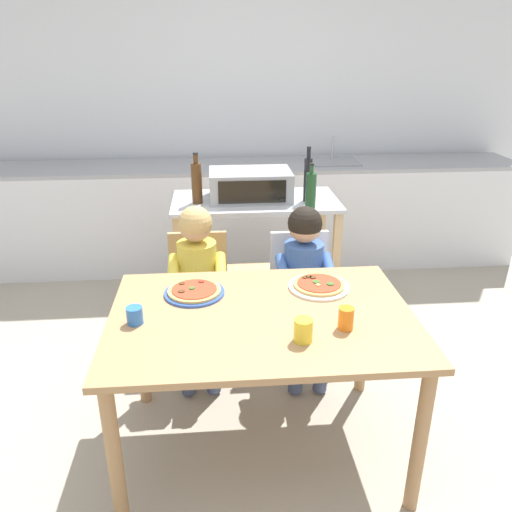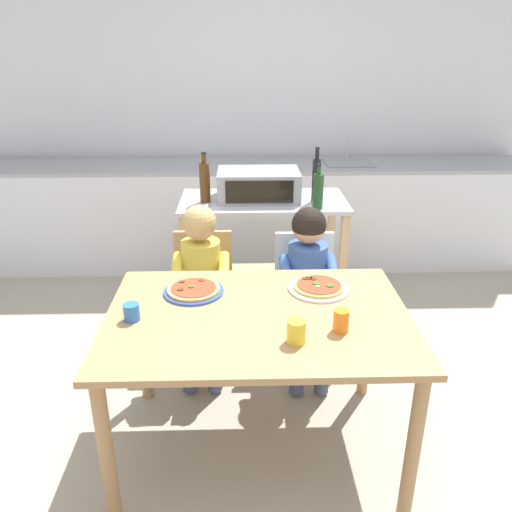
{
  "view_description": "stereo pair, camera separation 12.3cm",
  "coord_description": "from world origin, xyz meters",
  "px_view_note": "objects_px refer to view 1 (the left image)",
  "views": [
    {
      "loc": [
        -0.19,
        -1.94,
        1.85
      ],
      "look_at": [
        0.0,
        0.3,
        0.9
      ],
      "focal_mm": 35.74,
      "sensor_mm": 36.0,
      "label": 1
    },
    {
      "loc": [
        -0.07,
        -1.95,
        1.85
      ],
      "look_at": [
        0.0,
        0.3,
        0.9
      ],
      "focal_mm": 35.74,
      "sensor_mm": 36.0,
      "label": 2
    }
  ],
  "objects_px": {
    "kitchen_island_cart": "(255,241)",
    "dining_chair_left": "(199,292)",
    "child_in_blue_striped_shirt": "(305,273)",
    "bottle_clear_vinegar": "(308,178)",
    "child_in_yellow_shirt": "(197,274)",
    "drinking_cup_blue": "(135,315)",
    "dining_chair_right": "(300,291)",
    "toaster_oven": "(250,185)",
    "drinking_cup_orange": "(346,318)",
    "dining_table": "(262,333)",
    "pizza_plate_blue_rimmed": "(194,292)",
    "bottle_brown_beer": "(311,190)",
    "drinking_cup_yellow": "(303,330)",
    "pizza_plate_white": "(319,285)",
    "bottle_slim_sauce": "(197,182)"
  },
  "relations": [
    {
      "from": "bottle_clear_vinegar",
      "to": "dining_chair_left",
      "type": "distance_m",
      "value": 1.01
    },
    {
      "from": "dining_chair_right",
      "to": "pizza_plate_blue_rimmed",
      "type": "xyz_separation_m",
      "value": [
        -0.6,
        -0.5,
        0.28
      ]
    },
    {
      "from": "bottle_clear_vinegar",
      "to": "dining_chair_left",
      "type": "height_order",
      "value": "bottle_clear_vinegar"
    },
    {
      "from": "pizza_plate_blue_rimmed",
      "to": "drinking_cup_yellow",
      "type": "bearing_deg",
      "value": -45.11
    },
    {
      "from": "bottle_brown_beer",
      "to": "drinking_cup_orange",
      "type": "bearing_deg",
      "value": -93.2
    },
    {
      "from": "dining_chair_left",
      "to": "drinking_cup_orange",
      "type": "height_order",
      "value": "drinking_cup_orange"
    },
    {
      "from": "toaster_oven",
      "to": "drinking_cup_blue",
      "type": "height_order",
      "value": "toaster_oven"
    },
    {
      "from": "toaster_oven",
      "to": "dining_chair_left",
      "type": "relative_size",
      "value": 0.65
    },
    {
      "from": "bottle_brown_beer",
      "to": "child_in_blue_striped_shirt",
      "type": "xyz_separation_m",
      "value": [
        -0.1,
        -0.46,
        -0.35
      ]
    },
    {
      "from": "dining_table",
      "to": "pizza_plate_blue_rimmed",
      "type": "distance_m",
      "value": 0.39
    },
    {
      "from": "toaster_oven",
      "to": "dining_chair_right",
      "type": "bearing_deg",
      "value": -65.62
    },
    {
      "from": "dining_chair_left",
      "to": "drinking_cup_blue",
      "type": "bearing_deg",
      "value": -106.95
    },
    {
      "from": "bottle_clear_vinegar",
      "to": "bottle_brown_beer",
      "type": "distance_m",
      "value": 0.15
    },
    {
      "from": "drinking_cup_yellow",
      "to": "drinking_cup_orange",
      "type": "height_order",
      "value": "same"
    },
    {
      "from": "drinking_cup_orange",
      "to": "bottle_slim_sauce",
      "type": "bearing_deg",
      "value": 114.87
    },
    {
      "from": "bottle_brown_beer",
      "to": "drinking_cup_blue",
      "type": "xyz_separation_m",
      "value": [
        -0.94,
        -1.09,
        -0.22
      ]
    },
    {
      "from": "dining_chair_right",
      "to": "toaster_oven",
      "type": "bearing_deg",
      "value": 114.38
    },
    {
      "from": "bottle_clear_vinegar",
      "to": "child_in_blue_striped_shirt",
      "type": "xyz_separation_m",
      "value": [
        -0.11,
        -0.61,
        -0.39
      ]
    },
    {
      "from": "bottle_clear_vinegar",
      "to": "drinking_cup_orange",
      "type": "height_order",
      "value": "bottle_clear_vinegar"
    },
    {
      "from": "toaster_oven",
      "to": "bottle_clear_vinegar",
      "type": "bearing_deg",
      "value": -12.02
    },
    {
      "from": "dining_table",
      "to": "pizza_plate_blue_rimmed",
      "type": "xyz_separation_m",
      "value": [
        -0.3,
        0.22,
        0.11
      ]
    },
    {
      "from": "kitchen_island_cart",
      "to": "drinking_cup_orange",
      "type": "relative_size",
      "value": 11.35
    },
    {
      "from": "toaster_oven",
      "to": "child_in_blue_striped_shirt",
      "type": "distance_m",
      "value": 0.8
    },
    {
      "from": "kitchen_island_cart",
      "to": "bottle_slim_sauce",
      "type": "height_order",
      "value": "bottle_slim_sauce"
    },
    {
      "from": "drinking_cup_orange",
      "to": "bottle_brown_beer",
      "type": "bearing_deg",
      "value": 86.8
    },
    {
      "from": "toaster_oven",
      "to": "child_in_yellow_shirt",
      "type": "distance_m",
      "value": 0.8
    },
    {
      "from": "bottle_clear_vinegar",
      "to": "dining_chair_left",
      "type": "xyz_separation_m",
      "value": [
        -0.71,
        -0.45,
        -0.56
      ]
    },
    {
      "from": "toaster_oven",
      "to": "dining_chair_left",
      "type": "xyz_separation_m",
      "value": [
        -0.34,
        -0.52,
        -0.5
      ]
    },
    {
      "from": "bottle_clear_vinegar",
      "to": "drinking_cup_orange",
      "type": "xyz_separation_m",
      "value": [
        -0.07,
        -1.36,
        -0.25
      ]
    },
    {
      "from": "bottle_clear_vinegar",
      "to": "drinking_cup_orange",
      "type": "distance_m",
      "value": 1.38
    },
    {
      "from": "dining_chair_right",
      "to": "child_in_yellow_shirt",
      "type": "distance_m",
      "value": 0.63
    },
    {
      "from": "kitchen_island_cart",
      "to": "dining_chair_left",
      "type": "xyz_separation_m",
      "value": [
        -0.38,
        -0.5,
        -0.11
      ]
    },
    {
      "from": "pizza_plate_blue_rimmed",
      "to": "pizza_plate_white",
      "type": "distance_m",
      "value": 0.6
    },
    {
      "from": "kitchen_island_cart",
      "to": "toaster_oven",
      "type": "relative_size",
      "value": 2.06
    },
    {
      "from": "child_in_yellow_shirt",
      "to": "drinking_cup_blue",
      "type": "height_order",
      "value": "child_in_yellow_shirt"
    },
    {
      "from": "drinking_cup_yellow",
      "to": "pizza_plate_blue_rimmed",
      "type": "bearing_deg",
      "value": 134.89
    },
    {
      "from": "kitchen_island_cart",
      "to": "child_in_blue_striped_shirt",
      "type": "xyz_separation_m",
      "value": [
        0.22,
        -0.66,
        0.06
      ]
    },
    {
      "from": "pizza_plate_blue_rimmed",
      "to": "drinking_cup_blue",
      "type": "xyz_separation_m",
      "value": [
        -0.24,
        -0.25,
        0.02
      ]
    },
    {
      "from": "toaster_oven",
      "to": "drinking_cup_orange",
      "type": "bearing_deg",
      "value": -78.56
    },
    {
      "from": "child_in_yellow_shirt",
      "to": "dining_table",
      "type": "bearing_deg",
      "value": -64.93
    },
    {
      "from": "child_in_blue_striped_shirt",
      "to": "drinking_cup_blue",
      "type": "xyz_separation_m",
      "value": [
        -0.84,
        -0.63,
        0.13
      ]
    },
    {
      "from": "bottle_clear_vinegar",
      "to": "drinking_cup_blue",
      "type": "height_order",
      "value": "bottle_clear_vinegar"
    },
    {
      "from": "pizza_plate_white",
      "to": "bottle_slim_sauce",
      "type": "bearing_deg",
      "value": 121.26
    },
    {
      "from": "dining_chair_right",
      "to": "drinking_cup_yellow",
      "type": "relative_size",
      "value": 8.42
    },
    {
      "from": "toaster_oven",
      "to": "dining_chair_left",
      "type": "distance_m",
      "value": 0.8
    },
    {
      "from": "drinking_cup_yellow",
      "to": "drinking_cup_orange",
      "type": "bearing_deg",
      "value": 22.17
    },
    {
      "from": "pizza_plate_blue_rimmed",
      "to": "drinking_cup_orange",
      "type": "relative_size",
      "value": 2.97
    },
    {
      "from": "pizza_plate_white",
      "to": "bottle_clear_vinegar",
      "type": "bearing_deg",
      "value": 83.62
    },
    {
      "from": "drinking_cup_orange",
      "to": "dining_chair_left",
      "type": "bearing_deg",
      "value": 124.86
    },
    {
      "from": "pizza_plate_blue_rimmed",
      "to": "pizza_plate_white",
      "type": "height_order",
      "value": "same"
    }
  ]
}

